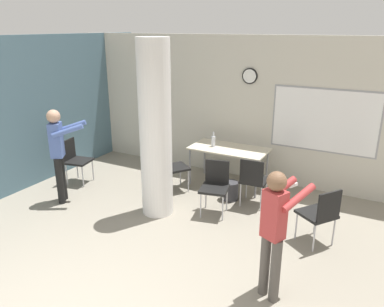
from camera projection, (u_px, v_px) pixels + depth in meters
name	position (u px, v px, depth m)	size (l,w,h in m)	color
wall_left_accent	(15.00, 116.00, 6.78)	(0.12, 7.00, 2.80)	slate
wall_back	(249.00, 109.00, 7.33)	(8.00, 0.15, 2.80)	beige
support_pillar	(155.00, 131.00, 5.82)	(0.51, 0.51, 2.80)	white
folding_table	(229.00, 151.00, 7.10)	(1.46, 0.76, 0.75)	beige
bottle_on_table	(213.00, 141.00, 7.15)	(0.08, 0.08, 0.29)	silver
waste_bin	(230.00, 191.00, 6.66)	(0.29, 0.29, 0.33)	#38383D
chair_table_front	(215.00, 184.00, 6.09)	(0.53, 0.53, 0.87)	black
chair_mid_room	(321.00, 212.00, 5.15)	(0.61, 0.61, 0.87)	black
chair_by_left_wall	(75.00, 158.00, 7.29)	(0.52, 0.52, 0.87)	black
chair_table_right	(253.00, 178.00, 6.31)	(0.47, 0.47, 0.87)	black
chair_table_left	(172.00, 165.00, 6.90)	(0.61, 0.61, 0.87)	black
person_watching_back	(59.00, 149.00, 6.34)	(0.66, 0.58, 1.65)	black
person_playing_side	(275.00, 226.00, 4.02)	(0.50, 0.65, 1.54)	#514C47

